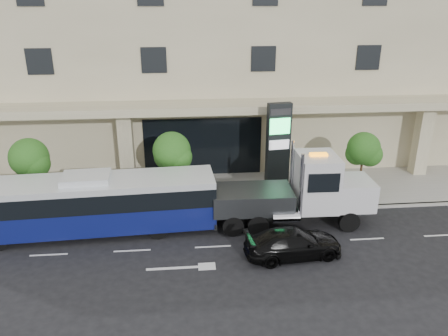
{
  "coord_description": "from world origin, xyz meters",
  "views": [
    {
      "loc": [
        -1.22,
        -20.43,
        11.59
      ],
      "look_at": [
        0.89,
        2.0,
        2.86
      ],
      "focal_mm": 35.0,
      "sensor_mm": 36.0,
      "label": 1
    }
  ],
  "objects_px": {
    "city_bus": "(89,204)",
    "black_sedan": "(293,243)",
    "signage_pylon": "(278,149)",
    "tow_truck": "(300,193)"
  },
  "relations": [
    {
      "from": "black_sedan",
      "to": "signage_pylon",
      "type": "xyz_separation_m",
      "value": [
        0.64,
        7.05,
        2.39
      ]
    },
    {
      "from": "city_bus",
      "to": "tow_truck",
      "type": "bearing_deg",
      "value": -3.22
    },
    {
      "from": "tow_truck",
      "to": "city_bus",
      "type": "bearing_deg",
      "value": -179.06
    },
    {
      "from": "city_bus",
      "to": "black_sedan",
      "type": "relative_size",
      "value": 2.79
    },
    {
      "from": "city_bus",
      "to": "tow_truck",
      "type": "xyz_separation_m",
      "value": [
        11.15,
        -0.05,
        0.16
      ]
    },
    {
      "from": "black_sedan",
      "to": "city_bus",
      "type": "bearing_deg",
      "value": 65.95
    },
    {
      "from": "black_sedan",
      "to": "signage_pylon",
      "type": "bearing_deg",
      "value": -11.4
    },
    {
      "from": "black_sedan",
      "to": "signage_pylon",
      "type": "relative_size",
      "value": 0.82
    },
    {
      "from": "black_sedan",
      "to": "signage_pylon",
      "type": "distance_m",
      "value": 7.47
    },
    {
      "from": "tow_truck",
      "to": "signage_pylon",
      "type": "relative_size",
      "value": 1.7
    }
  ]
}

